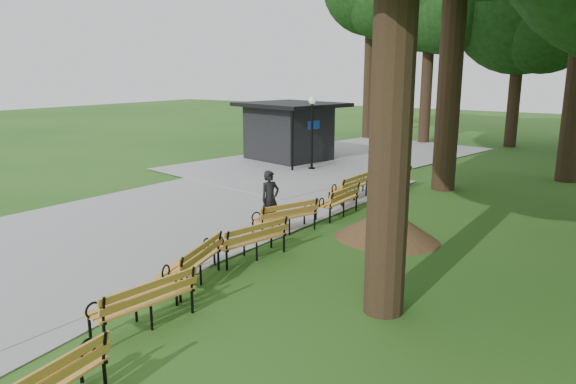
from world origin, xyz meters
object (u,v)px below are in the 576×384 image
Objects in this scene: bench_4 at (284,217)px; bench_6 at (348,187)px; lamp_post at (312,117)px; dirt_mound at (387,224)px; bench_2 at (190,263)px; bench_1 at (143,301)px; person at (270,199)px; kiosk at (288,131)px; bench_7 at (386,179)px; bench_3 at (250,239)px; bench_5 at (337,201)px.

bench_4 is 4.04m from bench_6.
dirt_mound is at bearing -46.94° from lamp_post.
bench_1 is at bearing 2.92° from bench_2.
person is 3.13m from dirt_mound.
lamp_post reaches higher than kiosk.
kiosk is at bearing -126.46° from bench_4.
kiosk is 11.53m from bench_4.
bench_4 is at bearing 5.22° from bench_6.
bench_2 is at bearing 28.62° from bench_7.
person is 0.50× the size of lamp_post.
bench_6 is at bearing 14.54° from bench_7.
bench_1 is 1.00× the size of bench_3.
bench_5 is (-2.11, 1.26, 0.03)m from dirt_mound.
bench_1 is 1.00× the size of bench_7.
bench_5 is at bearing 29.30° from bench_7.
kiosk is at bearing 135.76° from dirt_mound.
kiosk reaches higher than dirt_mound.
bench_1 and bench_6 have the same top height.
lamp_post is at bearing -151.80° from bench_1.
person is at bearing -24.81° from bench_5.
bench_6 is at bearing 15.11° from person.
person reaches higher than bench_2.
bench_7 is (-2.25, 4.98, 0.03)m from dirt_mound.
dirt_mound is at bearing 58.13° from bench_5.
kiosk is 1.92× the size of dirt_mound.
bench_7 is (0.44, 1.95, 0.00)m from bench_6.
lamp_post reaches higher than bench_3.
person is 0.36× the size of kiosk.
kiosk is at bearing 145.14° from lamp_post.
bench_1 and bench_4 have the same top height.
kiosk is 14.97m from bench_2.
bench_7 is at bearing 12.40° from person.
bench_1 is 1.00× the size of bench_2.
bench_6 is at bearing -29.44° from kiosk.
bench_1 is 1.00× the size of bench_4.
bench_4 is 2.28m from bench_5.
bench_3 is 4.24m from bench_5.
bench_4 is at bearing 25.84° from bench_7.
bench_4 is at bearing -89.87° from person.
bench_4 is at bearing -155.09° from bench_3.
bench_4 and bench_5 have the same top height.
bench_6 is at bearing 131.55° from dirt_mound.
kiosk reaches higher than person.
kiosk is 13.43m from bench_3.
bench_4 is (4.12, -7.98, -1.77)m from lamp_post.
bench_3 is at bearing 1.08° from bench_5.
bench_7 is at bearing -25.06° from lamp_post.
lamp_post reaches higher than bench_5.
bench_5 is at bearing -165.59° from bench_3.
bench_2 is at bearing -152.68° from bench_1.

